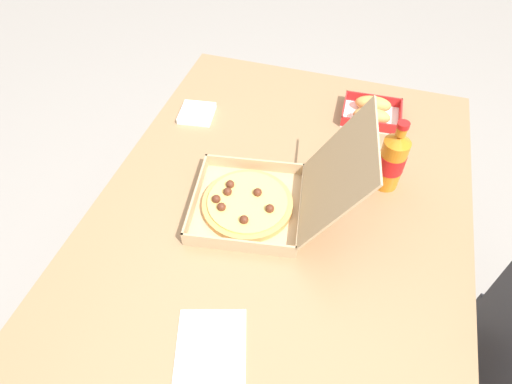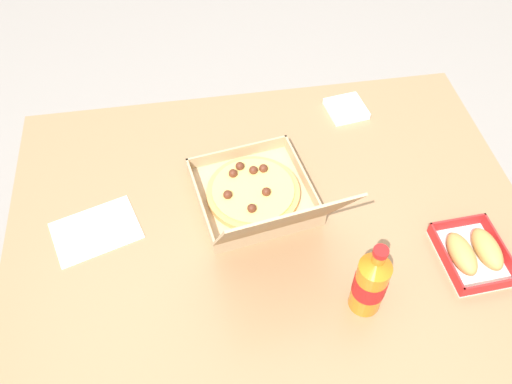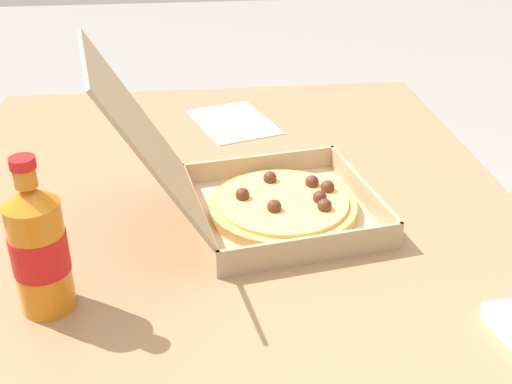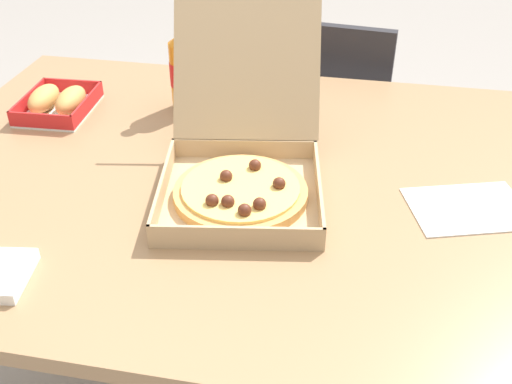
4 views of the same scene
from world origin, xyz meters
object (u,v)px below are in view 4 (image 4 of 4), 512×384
(bread_side_box, at_px, (58,101))
(cola_bottle, at_px, (186,70))
(paper_menu, at_px, (468,208))
(chair, at_px, (330,121))
(pizza_box_open, at_px, (242,168))

(bread_side_box, relative_size, cola_bottle, 0.88)
(bread_side_box, height_order, paper_menu, bread_side_box)
(cola_bottle, distance_m, paper_menu, 0.69)
(chair, distance_m, pizza_box_open, 0.85)
(bread_side_box, bearing_deg, paper_menu, -13.95)
(chair, relative_size, pizza_box_open, 1.72)
(pizza_box_open, bearing_deg, cola_bottle, 122.27)
(bread_side_box, xyz_separation_m, paper_menu, (0.91, -0.23, -0.02))
(pizza_box_open, xyz_separation_m, bread_side_box, (-0.49, 0.24, -0.02))
(cola_bottle, bearing_deg, paper_menu, -26.09)
(paper_menu, bearing_deg, cola_bottle, 136.44)
(chair, xyz_separation_m, pizza_box_open, (-0.12, -0.79, 0.30))
(cola_bottle, xyz_separation_m, paper_menu, (0.62, -0.30, -0.09))
(pizza_box_open, distance_m, cola_bottle, 0.37)
(chair, xyz_separation_m, cola_bottle, (-0.31, -0.48, 0.35))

